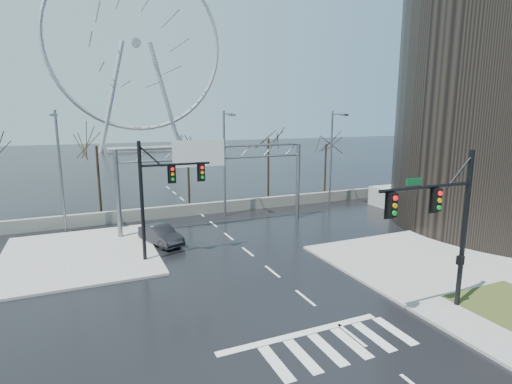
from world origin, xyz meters
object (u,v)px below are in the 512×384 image
signal_mast_near (446,217)px  car (161,235)px  sign_gantry (212,168)px  signal_mast_far (159,189)px  ferris_wheel (137,50)px

signal_mast_near → car: 19.82m
sign_gantry → car: sign_gantry is taller
signal_mast_far → ferris_wheel: size_ratio=0.16×
sign_gantry → ferris_wheel: ferris_wheel is taller
ferris_wheel → car: bearing=-97.1°
sign_gantry → ferris_wheel: 82.91m
signal_mast_far → sign_gantry: signal_mast_far is taller
signal_mast_near → car: bearing=122.7°
signal_mast_near → sign_gantry: (-5.52, 19.00, 0.31)m
signal_mast_near → ferris_wheel: ferris_wheel is taller
signal_mast_near → sign_gantry: 19.79m
signal_mast_near → signal_mast_far: size_ratio=1.00×
signal_mast_far → sign_gantry: bearing=47.5°
sign_gantry → car: (-4.96, -2.69, -4.46)m
ferris_wheel → signal_mast_near: bearing=-89.9°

